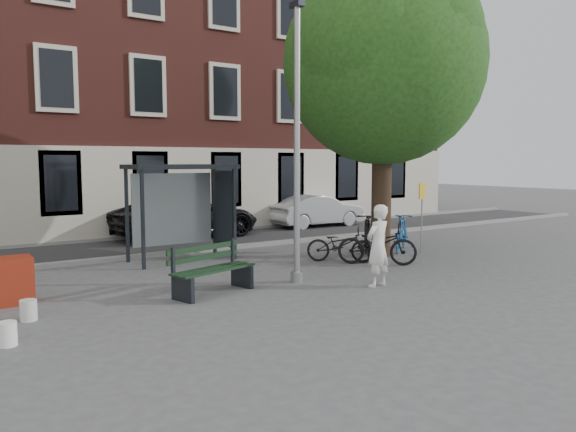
% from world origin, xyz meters
% --- Properties ---
extents(ground, '(90.00, 90.00, 0.00)m').
position_xyz_m(ground, '(0.00, 0.00, 0.00)').
color(ground, '#4C4C4F').
rests_on(ground, ground).
extents(road, '(40.00, 4.00, 0.01)m').
position_xyz_m(road, '(0.00, 7.00, 0.01)').
color(road, '#28282B').
rests_on(road, ground).
extents(curb_near, '(40.00, 0.25, 0.12)m').
position_xyz_m(curb_near, '(0.00, 5.00, 0.06)').
color(curb_near, gray).
rests_on(curb_near, ground).
extents(curb_far, '(40.00, 0.25, 0.12)m').
position_xyz_m(curb_far, '(0.00, 9.00, 0.06)').
color(curb_far, gray).
rests_on(curb_far, ground).
extents(building_row, '(30.00, 8.00, 14.00)m').
position_xyz_m(building_row, '(0.00, 13.00, 7.00)').
color(building_row, brown).
rests_on(building_row, ground).
extents(lamppost, '(0.28, 0.35, 6.11)m').
position_xyz_m(lamppost, '(0.00, 0.00, 2.78)').
color(lamppost, '#9EA0A3').
rests_on(lamppost, ground).
extents(tree_right, '(5.76, 5.60, 8.20)m').
position_xyz_m(tree_right, '(4.01, 1.38, 5.62)').
color(tree_right, black).
rests_on(tree_right, ground).
extents(bus_shelter, '(2.85, 1.45, 2.62)m').
position_xyz_m(bus_shelter, '(-0.61, 4.11, 1.92)').
color(bus_shelter, '#1E2328').
rests_on(bus_shelter, ground).
extents(painter, '(0.72, 0.54, 1.79)m').
position_xyz_m(painter, '(1.20, -1.33, 0.89)').
color(painter, white).
rests_on(painter, ground).
extents(bench, '(1.99, 1.10, 0.98)m').
position_xyz_m(bench, '(-2.05, 0.12, 0.45)').
color(bench, '#1E2328').
rests_on(bench, ground).
extents(bike_a, '(1.74, 1.68, 0.94)m').
position_xyz_m(bike_a, '(2.44, 1.42, 0.47)').
color(bike_a, black).
rests_on(bike_a, ground).
extents(bike_b, '(1.81, 1.48, 1.11)m').
position_xyz_m(bike_b, '(5.19, 1.84, 0.55)').
color(bike_b, '#19538C').
rests_on(bike_b, ground).
extents(bike_c, '(1.95, 1.96, 1.08)m').
position_xyz_m(bike_c, '(2.99, 0.58, 0.54)').
color(bike_c, black).
rests_on(bike_c, ground).
extents(bike_d, '(1.72, 1.96, 1.23)m').
position_xyz_m(bike_d, '(3.45, 1.45, 0.61)').
color(bike_d, black).
rests_on(bike_d, ground).
extents(car_dark, '(5.50, 2.94, 1.47)m').
position_xyz_m(car_dark, '(1.06, 8.27, 0.73)').
color(car_dark, black).
rests_on(car_dark, ground).
extents(car_silver, '(4.02, 1.46, 1.32)m').
position_xyz_m(car_silver, '(6.91, 8.28, 0.66)').
color(car_silver, '#B5B7BD').
rests_on(car_silver, ground).
extents(red_stand, '(0.91, 0.61, 0.90)m').
position_xyz_m(red_stand, '(-5.66, 1.51, 0.45)').
color(red_stand, maroon).
rests_on(red_stand, ground).
extents(bucket_b, '(0.36, 0.36, 0.36)m').
position_xyz_m(bucket_b, '(-6.03, -1.14, 0.18)').
color(bucket_b, white).
rests_on(bucket_b, ground).
extents(bucket_c, '(0.36, 0.36, 0.36)m').
position_xyz_m(bucket_c, '(-5.53, 0.11, 0.18)').
color(bucket_c, silver).
rests_on(bucket_c, ground).
extents(notice_sign, '(0.35, 0.11, 2.05)m').
position_xyz_m(notice_sign, '(5.59, 1.42, 1.51)').
color(notice_sign, '#9EA0A3').
rests_on(notice_sign, ground).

